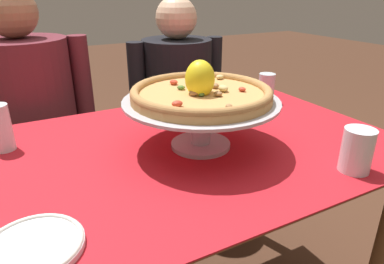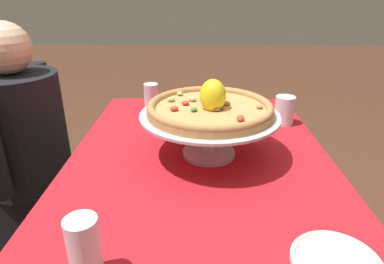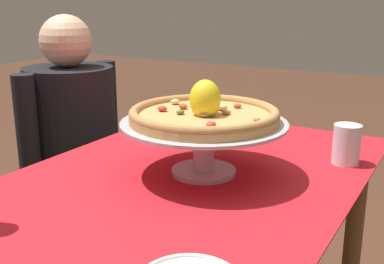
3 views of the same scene
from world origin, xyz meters
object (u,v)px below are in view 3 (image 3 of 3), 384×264
Objects in this scene: water_glass_back_right at (204,112)px; diner_right at (75,165)px; pizza at (204,113)px; pizza_stand at (204,135)px; water_glass_front_right at (346,147)px.

diner_right is (-0.14, 0.52, -0.25)m from water_glass_back_right.
pizza is 0.51m from water_glass_back_right.
water_glass_front_right is (0.27, -0.31, -0.06)m from pizza_stand.
pizza_stand is 0.06m from pizza.
diner_right is at bearing 68.83° from pizza_stand.
pizza_stand is 3.88× the size of water_glass_front_right.
water_glass_front_right is at bearing -48.53° from pizza_stand.
diner_right is (0.29, 0.76, -0.31)m from pizza_stand.
water_glass_front_right is at bearing -106.66° from water_glass_back_right.
water_glass_front_right is 0.97× the size of water_glass_back_right.
diner_right is (0.29, 0.76, -0.37)m from pizza.
pizza is 3.45× the size of water_glass_front_right.
water_glass_front_right is 0.10× the size of diner_right.
water_glass_back_right is at bearing -75.17° from diner_right.
diner_right is (0.02, 1.07, -0.25)m from water_glass_front_right.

